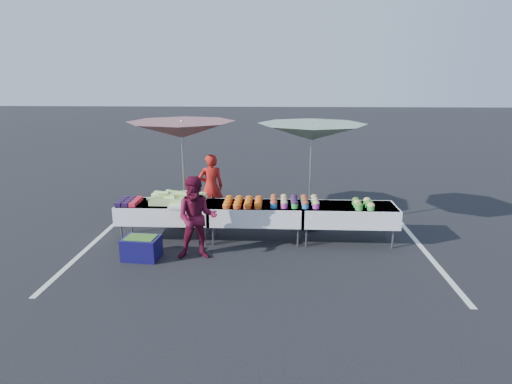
{
  "coord_description": "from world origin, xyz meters",
  "views": [
    {
      "loc": [
        0.38,
        -8.02,
        3.16
      ],
      "look_at": [
        0.0,
        0.0,
        1.0
      ],
      "focal_mm": 30.0,
      "sensor_mm": 36.0,
      "label": 1
    }
  ],
  "objects_px": {
    "umbrella_left": "(182,130)",
    "customer": "(197,218)",
    "table_left": "(166,211)",
    "umbrella_right": "(312,133)",
    "table_right": "(348,214)",
    "storage_bin": "(142,247)",
    "table_center": "(256,212)",
    "vendor": "(211,187)"
  },
  "relations": [
    {
      "from": "table_right",
      "to": "table_center",
      "type": "bearing_deg",
      "value": 180.0
    },
    {
      "from": "table_center",
      "to": "table_right",
      "type": "bearing_deg",
      "value": 0.0
    },
    {
      "from": "umbrella_left",
      "to": "customer",
      "type": "bearing_deg",
      "value": -71.26
    },
    {
      "from": "umbrella_left",
      "to": "umbrella_right",
      "type": "xyz_separation_m",
      "value": [
        2.69,
        -0.05,
        -0.03
      ]
    },
    {
      "from": "table_left",
      "to": "umbrella_right",
      "type": "height_order",
      "value": "umbrella_right"
    },
    {
      "from": "table_left",
      "to": "customer",
      "type": "relative_size",
      "value": 1.23
    },
    {
      "from": "umbrella_left",
      "to": "umbrella_right",
      "type": "height_order",
      "value": "umbrella_left"
    },
    {
      "from": "table_center",
      "to": "customer",
      "type": "bearing_deg",
      "value": -137.72
    },
    {
      "from": "table_left",
      "to": "umbrella_left",
      "type": "xyz_separation_m",
      "value": [
        0.21,
        0.8,
        1.51
      ]
    },
    {
      "from": "table_left",
      "to": "storage_bin",
      "type": "relative_size",
      "value": 2.78
    },
    {
      "from": "table_left",
      "to": "customer",
      "type": "distance_m",
      "value": 1.22
    },
    {
      "from": "table_center",
      "to": "vendor",
      "type": "relative_size",
      "value": 1.23
    },
    {
      "from": "table_left",
      "to": "table_right",
      "type": "bearing_deg",
      "value": 0.0
    },
    {
      "from": "umbrella_left",
      "to": "storage_bin",
      "type": "height_order",
      "value": "umbrella_left"
    },
    {
      "from": "table_left",
      "to": "table_center",
      "type": "distance_m",
      "value": 1.8
    },
    {
      "from": "vendor",
      "to": "customer",
      "type": "bearing_deg",
      "value": 77.78
    },
    {
      "from": "table_left",
      "to": "table_right",
      "type": "relative_size",
      "value": 1.0
    },
    {
      "from": "table_center",
      "to": "umbrella_right",
      "type": "bearing_deg",
      "value": 34.19
    },
    {
      "from": "customer",
      "to": "umbrella_right",
      "type": "xyz_separation_m",
      "value": [
        2.11,
        1.66,
        1.31
      ]
    },
    {
      "from": "table_center",
      "to": "storage_bin",
      "type": "relative_size",
      "value": 2.78
    },
    {
      "from": "table_left",
      "to": "customer",
      "type": "bearing_deg",
      "value": -49.04
    },
    {
      "from": "umbrella_right",
      "to": "table_center",
      "type": "bearing_deg",
      "value": -145.81
    },
    {
      "from": "umbrella_left",
      "to": "vendor",
      "type": "bearing_deg",
      "value": 44.78
    },
    {
      "from": "customer",
      "to": "table_left",
      "type": "bearing_deg",
      "value": 123.97
    },
    {
      "from": "table_center",
      "to": "customer",
      "type": "relative_size",
      "value": 1.23
    },
    {
      "from": "umbrella_left",
      "to": "table_left",
      "type": "bearing_deg",
      "value": -104.87
    },
    {
      "from": "customer",
      "to": "umbrella_right",
      "type": "relative_size",
      "value": 0.64
    },
    {
      "from": "table_right",
      "to": "storage_bin",
      "type": "distance_m",
      "value": 3.95
    },
    {
      "from": "table_right",
      "to": "umbrella_left",
      "type": "height_order",
      "value": "umbrella_left"
    },
    {
      "from": "table_left",
      "to": "table_center",
      "type": "height_order",
      "value": "same"
    },
    {
      "from": "customer",
      "to": "umbrella_right",
      "type": "height_order",
      "value": "umbrella_right"
    },
    {
      "from": "umbrella_left",
      "to": "storage_bin",
      "type": "xyz_separation_m",
      "value": [
        -0.42,
        -1.8,
        -1.88
      ]
    },
    {
      "from": "vendor",
      "to": "customer",
      "type": "relative_size",
      "value": 1.0
    },
    {
      "from": "umbrella_right",
      "to": "customer",
      "type": "bearing_deg",
      "value": -141.72
    },
    {
      "from": "table_right",
      "to": "vendor",
      "type": "relative_size",
      "value": 1.23
    },
    {
      "from": "table_left",
      "to": "table_right",
      "type": "distance_m",
      "value": 3.6
    },
    {
      "from": "vendor",
      "to": "umbrella_right",
      "type": "height_order",
      "value": "umbrella_right"
    },
    {
      "from": "table_left",
      "to": "umbrella_right",
      "type": "xyz_separation_m",
      "value": [
        2.9,
        0.75,
        1.48
      ]
    },
    {
      "from": "table_left",
      "to": "storage_bin",
      "type": "bearing_deg",
      "value": -101.7
    },
    {
      "from": "table_center",
      "to": "customer",
      "type": "xyz_separation_m",
      "value": [
        -1.01,
        -0.91,
        0.17
      ]
    },
    {
      "from": "table_right",
      "to": "customer",
      "type": "xyz_separation_m",
      "value": [
        -2.81,
        -0.91,
        0.17
      ]
    },
    {
      "from": "table_left",
      "to": "umbrella_right",
      "type": "relative_size",
      "value": 0.79
    }
  ]
}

